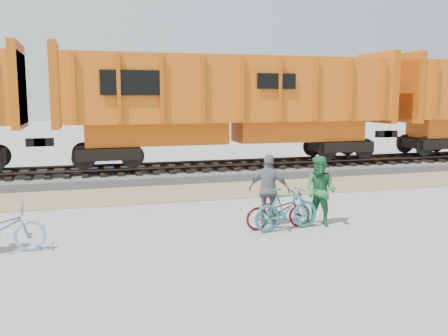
{
  "coord_description": "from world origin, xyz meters",
  "views": [
    {
      "loc": [
        -4.03,
        -10.9,
        3.25
      ],
      "look_at": [
        -0.43,
        1.5,
        1.4
      ],
      "focal_mm": 40.0,
      "sensor_mm": 36.0,
      "label": 1
    }
  ],
  "objects_px": {
    "person_woman": "(269,190)",
    "bicycle_maroon": "(279,211)",
    "hopper_car_center": "(230,102)",
    "bicycle_teal": "(287,209)",
    "person_man": "(320,191)"
  },
  "relations": [
    {
      "from": "hopper_car_center",
      "to": "person_woman",
      "type": "bearing_deg",
      "value": -100.22
    },
    {
      "from": "bicycle_maroon",
      "to": "bicycle_teal",
      "type": "bearing_deg",
      "value": -148.74
    },
    {
      "from": "person_man",
      "to": "person_woman",
      "type": "distance_m",
      "value": 1.29
    },
    {
      "from": "person_woman",
      "to": "bicycle_maroon",
      "type": "bearing_deg",
      "value": 140.68
    },
    {
      "from": "hopper_car_center",
      "to": "person_woman",
      "type": "height_order",
      "value": "hopper_car_center"
    },
    {
      "from": "person_man",
      "to": "bicycle_maroon",
      "type": "bearing_deg",
      "value": -126.3
    },
    {
      "from": "bicycle_teal",
      "to": "person_woman",
      "type": "xyz_separation_m",
      "value": [
        -0.23,
        0.6,
        0.38
      ]
    },
    {
      "from": "person_man",
      "to": "person_woman",
      "type": "xyz_separation_m",
      "value": [
        -1.23,
        0.4,
        0.02
      ]
    },
    {
      "from": "bicycle_teal",
      "to": "person_man",
      "type": "height_order",
      "value": "person_man"
    },
    {
      "from": "bicycle_teal",
      "to": "person_woman",
      "type": "relative_size",
      "value": 0.98
    },
    {
      "from": "person_man",
      "to": "person_woman",
      "type": "bearing_deg",
      "value": -144.32
    },
    {
      "from": "hopper_car_center",
      "to": "bicycle_teal",
      "type": "xyz_separation_m",
      "value": [
        -1.27,
        -8.9,
        -2.47
      ]
    },
    {
      "from": "person_man",
      "to": "bicycle_teal",
      "type": "bearing_deg",
      "value": -115.2
    },
    {
      "from": "hopper_car_center",
      "to": "person_woman",
      "type": "xyz_separation_m",
      "value": [
        -1.5,
        -8.3,
        -2.1
      ]
    },
    {
      "from": "hopper_car_center",
      "to": "bicycle_teal",
      "type": "height_order",
      "value": "hopper_car_center"
    }
  ]
}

